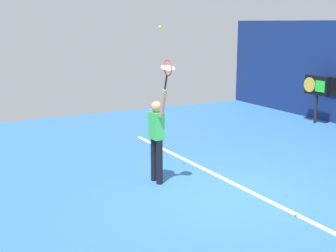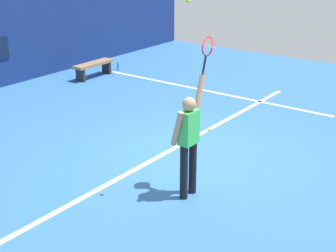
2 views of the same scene
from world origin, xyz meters
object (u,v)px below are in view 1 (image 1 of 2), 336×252
at_px(tennis_ball, 160,27).
at_px(spare_ball, 296,214).
at_px(tennis_racket, 168,70).
at_px(scoreboard_clock, 317,87).
at_px(tennis_player, 157,134).

xyz_separation_m(tennis_ball, spare_ball, (2.66, 1.21, -3.10)).
relative_size(tennis_ball, spare_ball, 1.00).
xyz_separation_m(tennis_racket, scoreboard_clock, (-3.14, 7.21, -1.19)).
xyz_separation_m(tennis_player, tennis_ball, (0.03, 0.07, 2.12)).
height_order(tennis_racket, tennis_ball, tennis_ball).
relative_size(tennis_racket, tennis_ball, 9.22).
relative_size(tennis_player, tennis_racket, 3.16).
height_order(scoreboard_clock, spare_ball, scoreboard_clock).
height_order(tennis_player, scoreboard_clock, tennis_player).
distance_m(tennis_racket, scoreboard_clock, 7.96).
height_order(tennis_player, tennis_racket, tennis_racket).
xyz_separation_m(tennis_ball, scoreboard_clock, (-2.71, 7.14, -1.96)).
distance_m(scoreboard_clock, spare_ball, 8.08).
xyz_separation_m(tennis_player, spare_ball, (2.69, 1.27, -0.98)).
distance_m(tennis_ball, scoreboard_clock, 7.88).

